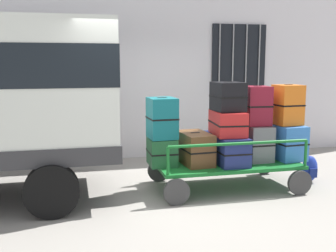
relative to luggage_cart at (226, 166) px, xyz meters
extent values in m
plane|color=gray|center=(-1.03, 0.02, -0.36)|extent=(40.00, 40.00, 0.00)
cube|color=silver|center=(-1.03, 2.51, 2.14)|extent=(12.00, 0.30, 5.00)
cube|color=black|center=(-2.83, 2.34, 1.64)|extent=(1.20, 0.04, 1.50)
cylinder|color=gray|center=(-3.28, 2.30, 1.64)|extent=(0.03, 0.03, 1.50)
cylinder|color=gray|center=(-2.98, 2.30, 1.64)|extent=(0.03, 0.03, 1.50)
cylinder|color=gray|center=(-2.68, 2.30, 1.64)|extent=(0.03, 0.03, 1.50)
cylinder|color=gray|center=(-2.38, 2.30, 1.64)|extent=(0.03, 0.03, 1.50)
cube|color=black|center=(1.17, 2.34, 1.64)|extent=(1.20, 0.04, 1.50)
cylinder|color=gray|center=(0.72, 2.30, 1.64)|extent=(0.03, 0.03, 1.50)
cylinder|color=gray|center=(1.02, 2.30, 1.64)|extent=(0.03, 0.03, 1.50)
cylinder|color=gray|center=(1.32, 2.30, 1.64)|extent=(0.03, 0.03, 1.50)
cylinder|color=gray|center=(1.62, 2.30, 1.64)|extent=(0.03, 0.03, 1.50)
cylinder|color=black|center=(-2.61, -0.66, -0.01)|extent=(0.70, 0.22, 0.70)
cube|color=#146023|center=(0.00, 0.00, 0.05)|extent=(2.20, 1.14, 0.05)
cylinder|color=#383838|center=(0.95, -0.59, -0.17)|extent=(0.38, 0.06, 0.38)
cylinder|color=#383838|center=(0.95, 0.59, -0.17)|extent=(0.38, 0.06, 0.38)
cylinder|color=#383838|center=(-0.95, -0.59, -0.17)|extent=(0.38, 0.06, 0.38)
cylinder|color=#383838|center=(-0.95, 0.59, -0.17)|extent=(0.38, 0.06, 0.38)
cylinder|color=#146023|center=(1.06, -0.53, 0.27)|extent=(0.04, 0.04, 0.39)
cylinder|color=#146023|center=(1.06, 0.53, 0.27)|extent=(0.04, 0.04, 0.39)
cylinder|color=#146023|center=(-1.06, -0.53, 0.27)|extent=(0.04, 0.04, 0.39)
cylinder|color=#146023|center=(-1.06, 0.53, 0.27)|extent=(0.04, 0.04, 0.39)
cylinder|color=#146023|center=(0.00, -0.53, 0.46)|extent=(2.12, 0.04, 0.04)
cylinder|color=#146023|center=(0.00, 0.53, 0.46)|extent=(2.12, 0.04, 0.04)
cube|color=#194C28|center=(-1.02, 0.04, 0.28)|extent=(0.40, 0.51, 0.41)
cube|color=black|center=(-1.02, 0.04, 0.28)|extent=(0.41, 0.52, 0.02)
cube|color=black|center=(-1.02, 0.04, 0.48)|extent=(0.14, 0.03, 0.02)
cube|color=#0F5960|center=(-1.02, 0.02, 0.79)|extent=(0.41, 0.46, 0.60)
cube|color=black|center=(-1.02, 0.02, 0.79)|extent=(0.43, 0.48, 0.02)
cube|color=black|center=(-1.02, 0.02, 1.09)|extent=(0.14, 0.04, 0.02)
cube|color=brown|center=(-0.51, 0.00, 0.31)|extent=(0.45, 0.74, 0.48)
cube|color=black|center=(-0.51, 0.00, 0.31)|extent=(0.46, 0.75, 0.02)
cube|color=black|center=(-0.51, 0.00, 0.54)|extent=(0.14, 0.04, 0.02)
cube|color=navy|center=(0.00, -0.02, 0.28)|extent=(0.43, 0.95, 0.43)
cube|color=black|center=(0.00, -0.02, 0.28)|extent=(0.44, 0.96, 0.02)
cube|color=black|center=(0.00, -0.02, 0.49)|extent=(0.15, 0.03, 0.02)
cube|color=#B21E1E|center=(0.00, -0.04, 0.69)|extent=(0.49, 0.74, 0.36)
cube|color=black|center=(0.00, -0.04, 0.69)|extent=(0.51, 0.75, 0.02)
cube|color=black|center=(0.00, -0.04, 0.87)|extent=(0.15, 0.04, 0.02)
cube|color=black|center=(0.00, -0.03, 1.10)|extent=(0.44, 0.50, 0.44)
cube|color=black|center=(0.00, -0.03, 1.10)|extent=(0.45, 0.51, 0.02)
cube|color=black|center=(0.00, -0.03, 1.31)|extent=(0.15, 0.04, 0.02)
cube|color=slate|center=(0.51, -0.03, 0.35)|extent=(0.38, 0.49, 0.56)
cube|color=black|center=(0.51, -0.03, 0.35)|extent=(0.39, 0.50, 0.02)
cube|color=black|center=(0.51, -0.03, 0.62)|extent=(0.13, 0.03, 0.02)
cube|color=maroon|center=(0.51, 0.03, 0.94)|extent=(0.40, 0.40, 0.61)
cube|color=black|center=(0.51, 0.03, 0.94)|extent=(0.41, 0.41, 0.02)
cube|color=black|center=(0.51, 0.03, 1.24)|extent=(0.13, 0.04, 0.02)
cube|color=#3372C6|center=(1.02, 0.02, 0.34)|extent=(0.48, 0.72, 0.55)
cube|color=black|center=(1.02, 0.02, 0.34)|extent=(0.49, 0.73, 0.02)
cube|color=black|center=(1.02, 0.02, 0.61)|extent=(0.15, 0.04, 0.02)
cube|color=orange|center=(1.02, -0.01, 0.94)|extent=(0.42, 0.41, 0.63)
cube|color=black|center=(1.02, -0.01, 0.94)|extent=(0.43, 0.42, 0.02)
cube|color=black|center=(1.02, -0.01, 1.25)|extent=(0.14, 0.04, 0.02)
ellipsoid|color=navy|center=(1.48, -0.01, -0.14)|extent=(0.27, 0.19, 0.44)
cube|color=navy|center=(1.48, -0.11, -0.18)|extent=(0.14, 0.06, 0.15)
camera|label=1|loc=(-2.33, -5.87, 1.63)|focal=43.74mm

